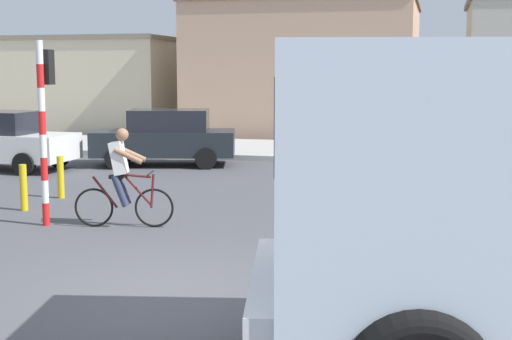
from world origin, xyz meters
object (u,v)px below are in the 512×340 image
Objects in this scene: traffic_light_pole at (44,107)px; car_white_mid at (0,140)px; pedestrian_near_kerb at (450,150)px; bollard_far at (61,177)px; car_red_near at (166,137)px; cyclist at (123,178)px; bollard_near at (24,188)px.

car_white_mid is at bearing 129.83° from traffic_light_pole.
pedestrian_near_kerb is 8.89m from bollard_far.
car_white_mid is (-5.00, 5.99, -1.25)m from traffic_light_pole.
car_red_near reaches higher than bollard_far.
car_white_mid is 5.27m from bollard_far.
pedestrian_near_kerb is (6.91, 6.22, -1.22)m from traffic_light_pole.
traffic_light_pole reaches higher than bollard_far.
traffic_light_pole is 0.74× the size of car_red_near.
car_white_mid is at bearing -178.90° from pedestrian_near_kerb.
car_red_near and car_white_mid have the same top height.
pedestrian_near_kerb is at bearing -12.46° from car_red_near.
bollard_near is (-2.50, 0.88, -0.41)m from cyclist.
traffic_light_pole is (-1.37, -0.15, 1.20)m from cyclist.
bollard_near is (-8.03, -5.19, -0.40)m from pedestrian_near_kerb.
bollard_far is at bearing 115.00° from traffic_light_pole.
bollard_far is at bearing -154.72° from pedestrian_near_kerb.
bollard_far is (-8.03, -3.79, -0.40)m from pedestrian_near_kerb.
traffic_light_pole is at bearing -138.00° from pedestrian_near_kerb.
bollard_near is at bearing -91.68° from car_red_near.
car_white_mid is 4.47× the size of bollard_far.
pedestrian_near_kerb reaches higher than car_red_near.
cyclist is 0.40× the size of car_red_near.
car_white_mid reaches higher than bollard_near.
bollard_far is at bearing 137.64° from cyclist.
traffic_light_pole reaches higher than cyclist.
car_white_mid is at bearing -154.29° from car_red_near.
pedestrian_near_kerb is (11.90, 0.23, 0.03)m from car_white_mid.
traffic_light_pole is 9.37m from pedestrian_near_kerb.
pedestrian_near_kerb is at bearing 25.28° from bollard_far.
car_white_mid reaches higher than bollard_far.
bollard_far is (-1.13, 2.42, -1.62)m from traffic_light_pole.
cyclist is at bearing -132.37° from pedestrian_near_kerb.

